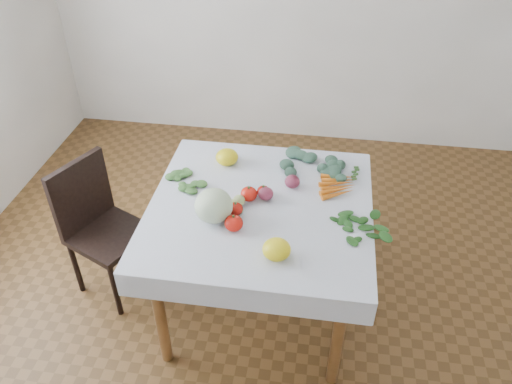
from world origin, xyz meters
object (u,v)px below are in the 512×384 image
cabbage (214,206)px  carrot_bunch (339,185)px  table (260,220)px  chair (98,220)px  heirloom_back (227,157)px

cabbage → carrot_bunch: (0.60, 0.35, -0.07)m
table → carrot_bunch: size_ratio=4.17×
carrot_bunch → chair: bearing=-173.5°
cabbage → carrot_bunch: size_ratio=0.77×
chair → carrot_bunch: bearing=6.5°
table → heirloom_back: bearing=124.8°
table → heirloom_back: heirloom_back is taller
heirloom_back → carrot_bunch: 0.64m
cabbage → carrot_bunch: bearing=30.5°
cabbage → heirloom_back: cabbage is taller
cabbage → heirloom_back: (-0.03, 0.48, -0.04)m
heirloom_back → carrot_bunch: size_ratio=0.53×
chair → carrot_bunch: chair is taller
table → chair: bearing=176.5°
chair → cabbage: bearing=-14.9°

